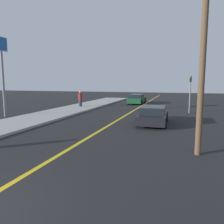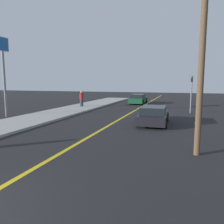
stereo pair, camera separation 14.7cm
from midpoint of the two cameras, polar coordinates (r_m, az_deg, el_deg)
road_center_line at (r=21.53m, az=5.47°, el=-0.02°), size 0.20×60.00×0.01m
sidewalk_left at (r=23.04m, az=-10.39°, el=0.59°), size 3.89×34.51×0.15m
car_near_right_lane at (r=15.61m, az=11.06°, el=-0.85°), size 2.07×4.42×1.25m
car_ahead_center at (r=30.01m, az=7.03°, el=3.39°), size 1.98×4.66×1.29m
pedestrian_mid_group at (r=25.46m, az=-7.80°, el=3.50°), size 0.44×0.44×1.79m
traffic_light at (r=21.87m, az=20.21°, el=5.38°), size 0.18×0.40×3.49m
roadside_sign at (r=20.64m, az=-26.38°, el=11.75°), size 0.20×1.37×6.63m
utility_pole at (r=9.22m, az=22.60°, el=8.21°), size 0.24×0.24×6.16m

